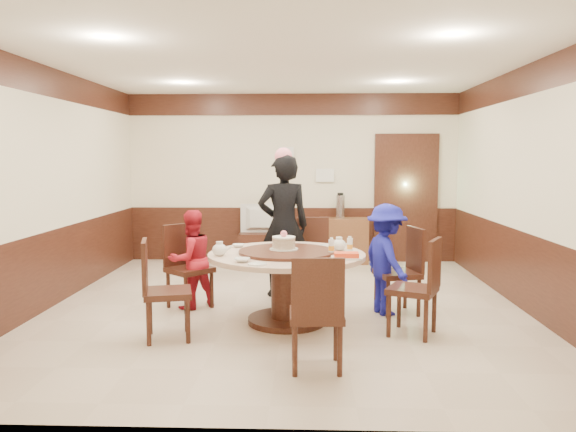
{
  "coord_description": "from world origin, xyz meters",
  "views": [
    {
      "loc": [
        0.26,
        -6.46,
        1.75
      ],
      "look_at": [
        0.04,
        -0.25,
        1.1
      ],
      "focal_mm": 35.0,
      "sensor_mm": 36.0,
      "label": 1
    }
  ],
  "objects_px": {
    "banquet_table": "(287,273)",
    "thermos": "(340,207)",
    "person_standing": "(283,226)",
    "tv_stand": "(265,248)",
    "person_blue": "(386,259)",
    "birthday_cake": "(284,243)",
    "shrimp_platter": "(346,256)",
    "side_cabinet": "(343,241)",
    "television": "(265,219)",
    "person_red": "(191,259)"
  },
  "relations": [
    {
      "from": "banquet_table",
      "to": "thermos",
      "type": "height_order",
      "value": "thermos"
    },
    {
      "from": "person_standing",
      "to": "tv_stand",
      "type": "xyz_separation_m",
      "value": [
        -0.4,
        2.21,
        -0.64
      ]
    },
    {
      "from": "person_blue",
      "to": "banquet_table",
      "type": "bearing_deg",
      "value": 89.96
    },
    {
      "from": "tv_stand",
      "to": "thermos",
      "type": "xyz_separation_m",
      "value": [
        1.25,
        0.03,
        0.69
      ]
    },
    {
      "from": "birthday_cake",
      "to": "shrimp_platter",
      "type": "relative_size",
      "value": 1.01
    },
    {
      "from": "shrimp_platter",
      "to": "tv_stand",
      "type": "relative_size",
      "value": 0.35
    },
    {
      "from": "banquet_table",
      "to": "side_cabinet",
      "type": "height_order",
      "value": "banquet_table"
    },
    {
      "from": "birthday_cake",
      "to": "television",
      "type": "height_order",
      "value": "birthday_cake"
    },
    {
      "from": "person_red",
      "to": "birthday_cake",
      "type": "bearing_deg",
      "value": 114.2
    },
    {
      "from": "tv_stand",
      "to": "thermos",
      "type": "height_order",
      "value": "thermos"
    },
    {
      "from": "person_red",
      "to": "tv_stand",
      "type": "bearing_deg",
      "value": -143.71
    },
    {
      "from": "person_standing",
      "to": "side_cabinet",
      "type": "height_order",
      "value": "person_standing"
    },
    {
      "from": "person_red",
      "to": "thermos",
      "type": "xyz_separation_m",
      "value": [
        1.89,
        2.87,
        0.37
      ]
    },
    {
      "from": "person_blue",
      "to": "birthday_cake",
      "type": "bearing_deg",
      "value": 87.27
    },
    {
      "from": "banquet_table",
      "to": "television",
      "type": "distance_m",
      "value": 3.44
    },
    {
      "from": "tv_stand",
      "to": "thermos",
      "type": "relative_size",
      "value": 2.24
    },
    {
      "from": "person_red",
      "to": "shrimp_platter",
      "type": "bearing_deg",
      "value": 112.46
    },
    {
      "from": "side_cabinet",
      "to": "person_red",
      "type": "bearing_deg",
      "value": -124.13
    },
    {
      "from": "side_cabinet",
      "to": "thermos",
      "type": "height_order",
      "value": "thermos"
    },
    {
      "from": "person_standing",
      "to": "person_blue",
      "type": "distance_m",
      "value": 1.46
    },
    {
      "from": "person_red",
      "to": "person_blue",
      "type": "xyz_separation_m",
      "value": [
        2.23,
        -0.16,
        0.05
      ]
    },
    {
      "from": "person_standing",
      "to": "person_blue",
      "type": "relative_size",
      "value": 1.44
    },
    {
      "from": "shrimp_platter",
      "to": "side_cabinet",
      "type": "bearing_deg",
      "value": 86.78
    },
    {
      "from": "thermos",
      "to": "person_red",
      "type": "bearing_deg",
      "value": -123.32
    },
    {
      "from": "person_standing",
      "to": "television",
      "type": "distance_m",
      "value": 2.25
    },
    {
      "from": "shrimp_platter",
      "to": "person_standing",
      "type": "bearing_deg",
      "value": 114.65
    },
    {
      "from": "banquet_table",
      "to": "shrimp_platter",
      "type": "bearing_deg",
      "value": -27.28
    },
    {
      "from": "shrimp_platter",
      "to": "television",
      "type": "bearing_deg",
      "value": 106.44
    },
    {
      "from": "person_red",
      "to": "tv_stand",
      "type": "xyz_separation_m",
      "value": [
        0.64,
        2.84,
        -0.32
      ]
    },
    {
      "from": "person_standing",
      "to": "side_cabinet",
      "type": "relative_size",
      "value": 2.23
    },
    {
      "from": "person_blue",
      "to": "side_cabinet",
      "type": "distance_m",
      "value": 3.06
    },
    {
      "from": "banquet_table",
      "to": "birthday_cake",
      "type": "distance_m",
      "value": 0.32
    },
    {
      "from": "person_blue",
      "to": "television",
      "type": "height_order",
      "value": "person_blue"
    },
    {
      "from": "banquet_table",
      "to": "television",
      "type": "height_order",
      "value": "television"
    },
    {
      "from": "birthday_cake",
      "to": "television",
      "type": "relative_size",
      "value": 0.37
    },
    {
      "from": "person_blue",
      "to": "tv_stand",
      "type": "relative_size",
      "value": 1.46
    },
    {
      "from": "shrimp_platter",
      "to": "television",
      "type": "height_order",
      "value": "television"
    },
    {
      "from": "tv_stand",
      "to": "side_cabinet",
      "type": "relative_size",
      "value": 1.06
    },
    {
      "from": "birthday_cake",
      "to": "television",
      "type": "bearing_deg",
      "value": 97.79
    },
    {
      "from": "person_red",
      "to": "television",
      "type": "height_order",
      "value": "person_red"
    },
    {
      "from": "tv_stand",
      "to": "person_blue",
      "type": "bearing_deg",
      "value": -62.08
    },
    {
      "from": "person_standing",
      "to": "thermos",
      "type": "distance_m",
      "value": 2.39
    },
    {
      "from": "banquet_table",
      "to": "birthday_cake",
      "type": "height_order",
      "value": "birthday_cake"
    },
    {
      "from": "person_blue",
      "to": "shrimp_platter",
      "type": "bearing_deg",
      "value": 125.13
    },
    {
      "from": "birthday_cake",
      "to": "person_standing",
      "type": "bearing_deg",
      "value": 92.68
    },
    {
      "from": "banquet_table",
      "to": "television",
      "type": "relative_size",
      "value": 1.99
    },
    {
      "from": "shrimp_platter",
      "to": "side_cabinet",
      "type": "distance_m",
      "value": 3.77
    },
    {
      "from": "banquet_table",
      "to": "tv_stand",
      "type": "xyz_separation_m",
      "value": [
        -0.49,
        3.4,
        -0.28
      ]
    },
    {
      "from": "person_blue",
      "to": "birthday_cake",
      "type": "distance_m",
      "value": 1.21
    },
    {
      "from": "person_standing",
      "to": "person_red",
      "type": "relative_size",
      "value": 1.55
    }
  ]
}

